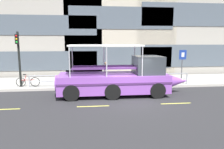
% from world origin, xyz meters
% --- Properties ---
extents(ground_plane, '(120.00, 120.00, 0.00)m').
position_xyz_m(ground_plane, '(0.00, 0.00, 0.00)').
color(ground_plane, '#2B2B2D').
extents(sidewalk, '(32.00, 4.80, 0.18)m').
position_xyz_m(sidewalk, '(0.00, 5.60, 0.09)').
color(sidewalk, '#A8A59E').
rests_on(sidewalk, ground_plane).
extents(curb_edge, '(32.00, 0.18, 0.18)m').
position_xyz_m(curb_edge, '(0.00, 3.11, 0.09)').
color(curb_edge, '#B2ADA3').
rests_on(curb_edge, ground_plane).
extents(lane_centreline, '(25.80, 0.12, 0.01)m').
position_xyz_m(lane_centreline, '(-0.00, -1.01, 0.00)').
color(lane_centreline, '#DBD64C').
rests_on(lane_centreline, ground_plane).
extents(curb_guardrail, '(12.29, 0.09, 0.90)m').
position_xyz_m(curb_guardrail, '(-0.89, 3.45, 0.79)').
color(curb_guardrail, '#9EA0A8').
rests_on(curb_guardrail, sidewalk).
extents(traffic_light_pole, '(0.24, 0.46, 4.10)m').
position_xyz_m(traffic_light_pole, '(-7.80, 4.02, 2.66)').
color(traffic_light_pole, black).
rests_on(traffic_light_pole, sidewalk).
extents(parking_sign, '(0.60, 0.12, 2.69)m').
position_xyz_m(parking_sign, '(4.99, 3.95, 2.01)').
color(parking_sign, '#4C4F54').
rests_on(parking_sign, sidewalk).
extents(leaned_bicycle, '(1.74, 0.46, 0.96)m').
position_xyz_m(leaned_bicycle, '(-7.20, 3.79, 0.56)').
color(leaned_bicycle, black).
rests_on(leaned_bicycle, sidewalk).
extents(duck_tour_boat, '(8.93, 2.56, 3.36)m').
position_xyz_m(duck_tour_boat, '(-0.46, 1.33, 1.10)').
color(duck_tour_boat, purple).
rests_on(duck_tour_boat, ground_plane).
extents(pedestrian_near_bow, '(0.27, 0.45, 1.63)m').
position_xyz_m(pedestrian_near_bow, '(2.31, 4.91, 1.16)').
color(pedestrian_near_bow, '#47423D').
rests_on(pedestrian_near_bow, sidewalk).
extents(pedestrian_mid_left, '(0.26, 0.49, 1.73)m').
position_xyz_m(pedestrian_mid_left, '(-1.20, 4.70, 1.22)').
color(pedestrian_mid_left, '#47423D').
rests_on(pedestrian_mid_left, sidewalk).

